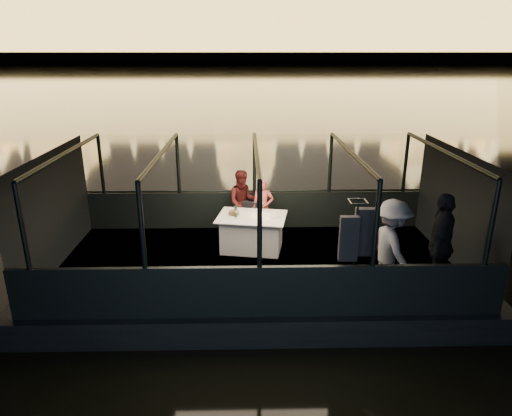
{
  "coord_description": "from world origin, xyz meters",
  "views": [
    {
      "loc": [
        -0.21,
        -8.5,
        4.64
      ],
      "look_at": [
        0.0,
        0.4,
        1.55
      ],
      "focal_mm": 32.0,
      "sensor_mm": 36.0,
      "label": 1
    }
  ],
  "objects_px": {
    "chair_port_right": "(262,218)",
    "passenger_dark": "(440,249)",
    "chair_port_left": "(250,219)",
    "person_man_maroon": "(243,203)",
    "dining_table_central": "(252,233)",
    "person_woman_coral": "(263,205)",
    "coat_stand": "(354,259)",
    "wine_bottle": "(236,210)",
    "passenger_stripe": "(391,248)"
  },
  "relations": [
    {
      "from": "dining_table_central",
      "to": "passenger_dark",
      "type": "bearing_deg",
      "value": -31.17
    },
    {
      "from": "coat_stand",
      "to": "wine_bottle",
      "type": "height_order",
      "value": "coat_stand"
    },
    {
      "from": "passenger_dark",
      "to": "coat_stand",
      "type": "bearing_deg",
      "value": -40.93
    },
    {
      "from": "dining_table_central",
      "to": "passenger_dark",
      "type": "height_order",
      "value": "passenger_dark"
    },
    {
      "from": "chair_port_right",
      "to": "person_man_maroon",
      "type": "height_order",
      "value": "person_man_maroon"
    },
    {
      "from": "chair_port_right",
      "to": "passenger_dark",
      "type": "xyz_separation_m",
      "value": [
        3.01,
        -2.71,
        0.4
      ]
    },
    {
      "from": "passenger_stripe",
      "to": "dining_table_central",
      "type": "bearing_deg",
      "value": 37.98
    },
    {
      "from": "coat_stand",
      "to": "passenger_dark",
      "type": "bearing_deg",
      "value": 15.83
    },
    {
      "from": "chair_port_right",
      "to": "passenger_stripe",
      "type": "xyz_separation_m",
      "value": [
        2.17,
        -2.66,
        0.4
      ]
    },
    {
      "from": "dining_table_central",
      "to": "coat_stand",
      "type": "xyz_separation_m",
      "value": [
        1.64,
        -2.43,
        0.51
      ]
    },
    {
      "from": "coat_stand",
      "to": "person_woman_coral",
      "type": "height_order",
      "value": "coat_stand"
    },
    {
      "from": "dining_table_central",
      "to": "wine_bottle",
      "type": "xyz_separation_m",
      "value": [
        -0.34,
        -0.03,
        0.53
      ]
    },
    {
      "from": "chair_port_left",
      "to": "dining_table_central",
      "type": "bearing_deg",
      "value": -64.48
    },
    {
      "from": "passenger_stripe",
      "to": "passenger_dark",
      "type": "xyz_separation_m",
      "value": [
        0.85,
        -0.05,
        0.0
      ]
    },
    {
      "from": "person_man_maroon",
      "to": "chair_port_left",
      "type": "bearing_deg",
      "value": -70.52
    },
    {
      "from": "passenger_dark",
      "to": "person_woman_coral",
      "type": "bearing_deg",
      "value": -99.55
    },
    {
      "from": "person_woman_coral",
      "to": "passenger_stripe",
      "type": "relative_size",
      "value": 0.78
    },
    {
      "from": "chair_port_right",
      "to": "person_woman_coral",
      "type": "distance_m",
      "value": 0.31
    },
    {
      "from": "person_woman_coral",
      "to": "coat_stand",
      "type": "bearing_deg",
      "value": -63.01
    },
    {
      "from": "chair_port_left",
      "to": "person_man_maroon",
      "type": "height_order",
      "value": "person_man_maroon"
    },
    {
      "from": "dining_table_central",
      "to": "coat_stand",
      "type": "relative_size",
      "value": 0.75
    },
    {
      "from": "passenger_stripe",
      "to": "chair_port_left",
      "type": "bearing_deg",
      "value": 29.89
    },
    {
      "from": "passenger_stripe",
      "to": "wine_bottle",
      "type": "xyz_separation_m",
      "value": [
        -2.75,
        1.89,
        0.06
      ]
    },
    {
      "from": "person_man_maroon",
      "to": "wine_bottle",
      "type": "xyz_separation_m",
      "value": [
        -0.15,
        -0.99,
        0.17
      ]
    },
    {
      "from": "chair_port_right",
      "to": "dining_table_central",
      "type": "bearing_deg",
      "value": -122.67
    },
    {
      "from": "chair_port_left",
      "to": "coat_stand",
      "type": "relative_size",
      "value": 0.42
    },
    {
      "from": "chair_port_right",
      "to": "passenger_dark",
      "type": "relative_size",
      "value": 0.45
    },
    {
      "from": "dining_table_central",
      "to": "chair_port_left",
      "type": "xyz_separation_m",
      "value": [
        -0.03,
        0.67,
        0.06
      ]
    },
    {
      "from": "coat_stand",
      "to": "person_woman_coral",
      "type": "distance_m",
      "value": 3.52
    },
    {
      "from": "dining_table_central",
      "to": "wine_bottle",
      "type": "distance_m",
      "value": 0.63
    },
    {
      "from": "dining_table_central",
      "to": "passenger_stripe",
      "type": "distance_m",
      "value": 3.12
    },
    {
      "from": "person_man_maroon",
      "to": "wine_bottle",
      "type": "height_order",
      "value": "person_man_maroon"
    },
    {
      "from": "coat_stand",
      "to": "wine_bottle",
      "type": "bearing_deg",
      "value": 129.46
    },
    {
      "from": "person_woman_coral",
      "to": "passenger_stripe",
      "type": "height_order",
      "value": "passenger_stripe"
    },
    {
      "from": "chair_port_left",
      "to": "wine_bottle",
      "type": "distance_m",
      "value": 0.89
    },
    {
      "from": "wine_bottle",
      "to": "passenger_stripe",
      "type": "bearing_deg",
      "value": -34.55
    },
    {
      "from": "chair_port_left",
      "to": "person_woman_coral",
      "type": "relative_size",
      "value": 0.59
    },
    {
      "from": "dining_table_central",
      "to": "wine_bottle",
      "type": "bearing_deg",
      "value": -175.01
    },
    {
      "from": "chair_port_right",
      "to": "person_man_maroon",
      "type": "relative_size",
      "value": 0.56
    },
    {
      "from": "wine_bottle",
      "to": "passenger_dark",
      "type": "bearing_deg",
      "value": -28.36
    },
    {
      "from": "person_man_maroon",
      "to": "dining_table_central",
      "type": "bearing_deg",
      "value": -87.45
    },
    {
      "from": "dining_table_central",
      "to": "chair_port_left",
      "type": "height_order",
      "value": "chair_port_left"
    },
    {
      "from": "chair_port_left",
      "to": "coat_stand",
      "type": "bearing_deg",
      "value": -38.86
    },
    {
      "from": "dining_table_central",
      "to": "wine_bottle",
      "type": "height_order",
      "value": "wine_bottle"
    },
    {
      "from": "chair_port_right",
      "to": "person_woman_coral",
      "type": "xyz_separation_m",
      "value": [
        0.02,
        0.06,
        0.3
      ]
    },
    {
      "from": "person_man_maroon",
      "to": "wine_bottle",
      "type": "bearing_deg",
      "value": -107.13
    },
    {
      "from": "coat_stand",
      "to": "chair_port_left",
      "type": "bearing_deg",
      "value": 118.36
    },
    {
      "from": "chair_port_right",
      "to": "passenger_stripe",
      "type": "distance_m",
      "value": 3.45
    },
    {
      "from": "chair_port_left",
      "to": "wine_bottle",
      "type": "xyz_separation_m",
      "value": [
        -0.31,
        -0.7,
        0.47
      ]
    },
    {
      "from": "chair_port_right",
      "to": "person_man_maroon",
      "type": "xyz_separation_m",
      "value": [
        -0.44,
        0.23,
        0.3
      ]
    }
  ]
}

